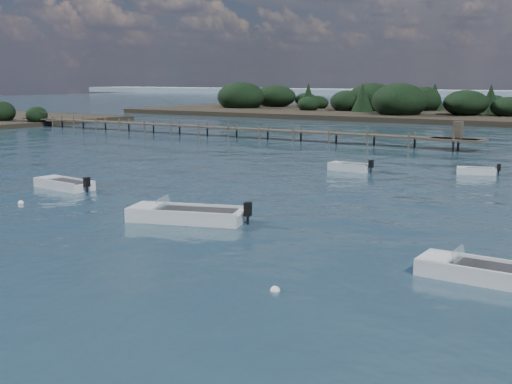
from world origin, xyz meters
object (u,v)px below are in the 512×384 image
Objects in this scene: tender_far_grey_b at (476,172)px; jetty at (232,128)px; tender_far_white at (349,169)px; dinghy_mid_white_b at (487,276)px; dinghy_mid_white_a at (187,217)px; dinghy_mid_grey at (64,186)px.

tender_far_grey_b is 34.56m from jetty.
jetty reaches higher than tender_far_white.
dinghy_mid_white_a reaches higher than dinghy_mid_white_b.
tender_far_grey_b is 27.97m from dinghy_mid_grey.
tender_far_grey_b is at bearing -25.42° from jetty.
dinghy_mid_grey is (-19.86, -19.69, 0.01)m from tender_far_grey_b.
dinghy_mid_white_b is 1.65× the size of tender_far_grey_b.
dinghy_mid_white_b is 54.42m from jetty.
jetty reaches higher than dinghy_mid_white_a.
jetty is at bearing 133.73° from dinghy_mid_white_b.
jetty is (-37.62, 39.32, 0.83)m from dinghy_mid_white_b.
tender_far_white is at bearing 54.89° from dinghy_mid_grey.
dinghy_mid_grey and tender_far_white have the same top height.
dinghy_mid_white_b is 1.46× the size of tender_far_white.
dinghy_mid_white_a is 1.78× the size of tender_far_white.
tender_far_white is 0.05× the size of jetty.
dinghy_mid_white_a is 24.08m from tender_far_grey_b.
dinghy_mid_white_b is at bearing -46.27° from jetty.
dinghy_mid_white_b is 25.32m from tender_far_grey_b.
dinghy_mid_white_a reaches higher than tender_far_white.
jetty is (-11.34, 34.52, 0.83)m from dinghy_mid_grey.
dinghy_mid_white_b is at bearing -75.33° from tender_far_grey_b.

